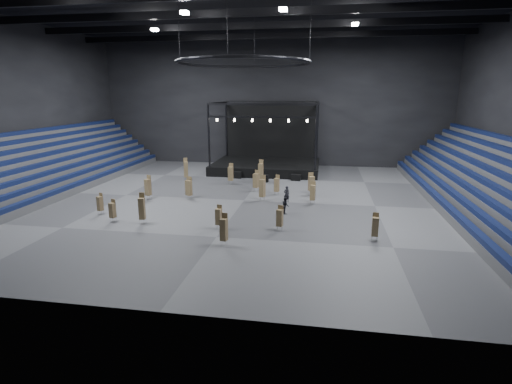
% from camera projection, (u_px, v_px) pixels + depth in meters
% --- Properties ---
extents(floor, '(50.00, 50.00, 0.00)m').
position_uv_depth(floor, '(244.00, 200.00, 39.38)').
color(floor, '#515254').
rests_on(floor, ground).
extents(ceiling, '(50.00, 42.00, 0.20)m').
position_uv_depth(ceiling, '(243.00, 3.00, 35.04)').
color(ceiling, black).
rests_on(ceiling, wall_back).
extents(wall_back, '(50.00, 0.20, 18.00)m').
position_uv_depth(wall_back, '(272.00, 102.00, 57.31)').
color(wall_back, black).
rests_on(wall_back, ground).
extents(wall_front, '(50.00, 0.20, 18.00)m').
position_uv_depth(wall_front, '(148.00, 124.00, 17.11)').
color(wall_front, black).
rests_on(wall_front, ground).
extents(wall_left, '(0.20, 42.00, 18.00)m').
position_uv_depth(wall_left, '(7.00, 106.00, 41.23)').
color(wall_left, black).
rests_on(wall_left, ground).
extents(bleachers_left, '(7.20, 40.00, 6.40)m').
position_uv_depth(bleachers_left, '(34.00, 175.00, 42.65)').
color(bleachers_left, '#4C4D4F').
rests_on(bleachers_left, floor).
extents(bleachers_right, '(7.20, 40.00, 6.40)m').
position_uv_depth(bleachers_right, '(498.00, 193.00, 35.28)').
color(bleachers_right, '#4C4D4F').
rests_on(bleachers_right, floor).
extents(stage, '(14.00, 10.00, 9.20)m').
position_uv_depth(stage, '(267.00, 160.00, 54.57)').
color(stage, black).
rests_on(stage, floor).
extents(truss_ring, '(12.30, 12.30, 5.15)m').
position_uv_depth(truss_ring, '(243.00, 62.00, 36.25)').
color(truss_ring, black).
rests_on(truss_ring, ceiling).
extents(roof_girders, '(49.00, 30.35, 0.70)m').
position_uv_depth(roof_girders, '(243.00, 13.00, 35.24)').
color(roof_girders, black).
rests_on(roof_girders, ceiling).
extents(floodlights, '(28.60, 16.60, 0.25)m').
position_uv_depth(floodlights, '(233.00, 11.00, 31.55)').
color(floodlights, white).
rests_on(floodlights, roof_girders).
extents(flight_case_left, '(1.24, 0.66, 0.81)m').
position_uv_depth(flight_case_left, '(237.00, 175.00, 49.61)').
color(flight_case_left, black).
rests_on(flight_case_left, floor).
extents(flight_case_mid, '(1.32, 0.73, 0.85)m').
position_uv_depth(flight_case_mid, '(263.00, 178.00, 47.53)').
color(flight_case_mid, black).
rests_on(flight_case_mid, floor).
extents(flight_case_right, '(1.20, 0.70, 0.76)m').
position_uv_depth(flight_case_right, '(296.00, 178.00, 48.16)').
color(flight_case_right, black).
rests_on(flight_case_right, floor).
extents(chair_stack_0, '(0.62, 0.62, 2.43)m').
position_uv_depth(chair_stack_0, '(148.00, 187.00, 39.52)').
color(chair_stack_0, silver).
rests_on(chair_stack_0, floor).
extents(chair_stack_1, '(0.63, 0.63, 2.73)m').
position_uv_depth(chair_stack_1, '(186.00, 169.00, 48.12)').
color(chair_stack_1, silver).
rests_on(chair_stack_1, floor).
extents(chair_stack_2, '(0.53, 0.53, 2.31)m').
position_uv_depth(chair_stack_2, '(224.00, 229.00, 27.46)').
color(chair_stack_2, silver).
rests_on(chair_stack_2, floor).
extents(chair_stack_3, '(0.59, 0.59, 2.76)m').
position_uv_depth(chair_stack_3, '(261.00, 171.00, 46.64)').
color(chair_stack_3, silver).
rests_on(chair_stack_3, floor).
extents(chair_stack_4, '(0.48, 0.48, 2.07)m').
position_uv_depth(chair_stack_4, '(375.00, 226.00, 28.36)').
color(chair_stack_4, silver).
rests_on(chair_stack_4, floor).
extents(chair_stack_5, '(0.51, 0.51, 2.56)m').
position_uv_depth(chair_stack_5, '(142.00, 208.00, 32.11)').
color(chair_stack_5, silver).
rests_on(chair_stack_5, floor).
extents(chair_stack_6, '(0.49, 0.49, 2.19)m').
position_uv_depth(chair_stack_6, '(190.00, 188.00, 39.74)').
color(chair_stack_6, silver).
rests_on(chair_stack_6, floor).
extents(chair_stack_7, '(0.53, 0.53, 1.90)m').
position_uv_depth(chair_stack_7, '(100.00, 203.00, 34.62)').
color(chair_stack_7, silver).
rests_on(chair_stack_7, floor).
extents(chair_stack_8, '(0.54, 0.54, 1.99)m').
position_uv_depth(chair_stack_8, '(280.00, 217.00, 30.49)').
color(chair_stack_8, silver).
rests_on(chair_stack_8, floor).
extents(chair_stack_9, '(0.56, 0.56, 2.11)m').
position_uv_depth(chair_stack_9, '(277.00, 185.00, 41.21)').
color(chair_stack_9, silver).
rests_on(chair_stack_9, floor).
extents(chair_stack_10, '(0.56, 0.56, 2.44)m').
position_uv_depth(chair_stack_10, '(231.00, 173.00, 46.11)').
color(chair_stack_10, silver).
rests_on(chair_stack_10, floor).
extents(chair_stack_11, '(0.53, 0.53, 2.22)m').
position_uv_depth(chair_stack_11, '(188.00, 187.00, 39.86)').
color(chair_stack_11, silver).
rests_on(chair_stack_11, floor).
extents(chair_stack_12, '(0.71, 0.71, 2.36)m').
position_uv_depth(chair_stack_12, '(311.00, 183.00, 41.13)').
color(chair_stack_12, silver).
rests_on(chair_stack_12, floor).
extents(chair_stack_13, '(0.54, 0.54, 2.19)m').
position_uv_depth(chair_stack_13, '(313.00, 192.00, 37.87)').
color(chair_stack_13, silver).
rests_on(chair_stack_13, floor).
extents(chair_stack_14, '(0.63, 0.63, 2.57)m').
position_uv_depth(chair_stack_14, '(262.00, 188.00, 38.93)').
color(chair_stack_14, silver).
rests_on(chair_stack_14, floor).
extents(chair_stack_15, '(0.50, 0.50, 1.92)m').
position_uv_depth(chair_stack_15, '(219.00, 216.00, 30.88)').
color(chair_stack_15, silver).
rests_on(chair_stack_15, floor).
extents(chair_stack_16, '(0.51, 0.51, 1.89)m').
position_uv_depth(chair_stack_16, '(112.00, 210.00, 32.61)').
color(chair_stack_16, silver).
rests_on(chair_stack_16, floor).
extents(chair_stack_17, '(0.68, 0.68, 2.31)m').
position_uv_depth(chair_stack_17, '(256.00, 180.00, 42.68)').
color(chair_stack_17, silver).
rests_on(chair_stack_17, floor).
extents(man_center, '(0.68, 0.57, 1.59)m').
position_uv_depth(man_center, '(287.00, 194.00, 38.56)').
color(man_center, black).
rests_on(man_center, floor).
extents(crew_member, '(0.74, 0.85, 1.49)m').
position_uv_depth(crew_member, '(285.00, 205.00, 34.90)').
color(crew_member, black).
rests_on(crew_member, floor).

